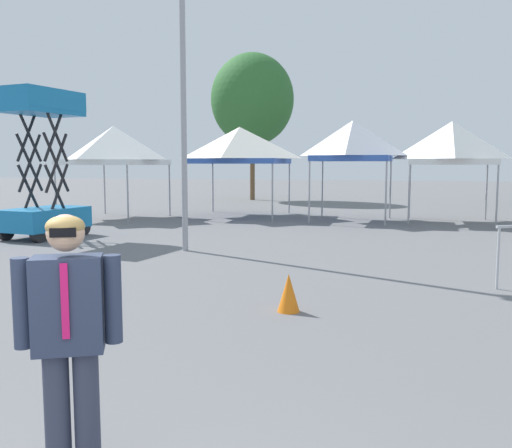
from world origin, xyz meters
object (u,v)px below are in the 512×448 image
Objects in this scene: canopy_tent_left_of_center at (353,141)px; canopy_tent_right_of_center at (452,143)px; canopy_tent_center at (240,145)px; traffic_cone_near_barrier at (289,293)px; scissor_lift at (44,194)px; light_pole_near_lift at (183,69)px; canopy_tent_far_right at (114,146)px; tree_behind_tents_right at (252,100)px; person_foreground at (69,333)px.

canopy_tent_right_of_center is at bearing 5.35° from canopy_tent_left_of_center.
traffic_cone_near_barrier is at bearing -69.73° from canopy_tent_center.
canopy_tent_center is 0.89× the size of scissor_lift.
light_pole_near_lift is 13.72× the size of traffic_cone_near_barrier.
light_pole_near_lift is 7.16m from traffic_cone_near_barrier.
scissor_lift is at bearing 166.88° from light_pole_near_lift.
canopy_tent_far_right is at bearing -153.87° from canopy_tent_center.
canopy_tent_center is at bearing 26.13° from canopy_tent_far_right.
tree_behind_tents_right reaches higher than canopy_tent_left_of_center.
canopy_tent_left_of_center reaches higher than person_foreground.
tree_behind_tents_right reaches higher than canopy_tent_far_right.
canopy_tent_center is 10.50m from tree_behind_tents_right.
tree_behind_tents_right is (-6.91, 27.84, 4.72)m from person_foreground.
scissor_lift is at bearing -113.85° from canopy_tent_center.
scissor_lift is (-3.38, -7.66, -1.58)m from canopy_tent_center.
canopy_tent_center is 0.44× the size of tree_behind_tents_right.
person_foreground is (4.58, -18.04, -1.78)m from canopy_tent_center.
person_foreground is 10.33m from light_pole_near_lift.
person_foreground is (-3.34, -17.76, -1.78)m from canopy_tent_right_of_center.
traffic_cone_near_barrier is (8.36, -5.82, -0.97)m from scissor_lift.
tree_behind_tents_right is (-6.82, 10.40, 2.84)m from canopy_tent_left_of_center.
canopy_tent_center reaches higher than traffic_cone_near_barrier.
light_pole_near_lift is 0.89× the size of tree_behind_tents_right.
canopy_tent_right_of_center is at bearing -1.98° from canopy_tent_center.
canopy_tent_right_of_center is 13.77m from traffic_cone_near_barrier.
tree_behind_tents_right is at bearing 123.25° from canopy_tent_left_of_center.
tree_behind_tents_right is at bearing 103.36° from canopy_tent_center.
scissor_lift reaches higher than person_foreground.
scissor_lift is (-7.87, -7.06, -1.68)m from canopy_tent_left_of_center.
canopy_tent_right_of_center is at bearing 8.63° from canopy_tent_far_right.
canopy_tent_left_of_center reaches higher than traffic_cone_near_barrier.
canopy_tent_center is at bearing -76.64° from tree_behind_tents_right.
canopy_tent_center is 18.69m from person_foreground.
canopy_tent_far_right is 0.96× the size of canopy_tent_center.
canopy_tent_center is 7.92m from canopy_tent_right_of_center.
person_foreground is 0.24× the size of light_pole_near_lift.
canopy_tent_far_right is at bearing 130.86° from light_pole_near_lift.
person_foreground is at bearing -60.68° from canopy_tent_far_right.
canopy_tent_center is at bearing 178.02° from canopy_tent_right_of_center.
canopy_tent_left_of_center reaches higher than canopy_tent_center.
tree_behind_tents_right is at bearing 107.42° from traffic_cone_near_barrier.
canopy_tent_right_of_center is 2.01× the size of person_foreground.
person_foreground is (0.09, -17.44, -1.88)m from canopy_tent_left_of_center.
scissor_lift is (0.97, -5.52, -1.54)m from canopy_tent_far_right.
traffic_cone_near_barrier is (3.59, -4.71, -4.02)m from light_pole_near_lift.
person_foreground is at bearing -75.75° from canopy_tent_center.
light_pole_near_lift is at bearing -110.81° from canopy_tent_left_of_center.
scissor_lift reaches higher than traffic_cone_near_barrier.
canopy_tent_left_of_center is 13.16m from traffic_cone_near_barrier.
canopy_tent_far_right is 6.45× the size of traffic_cone_near_barrier.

